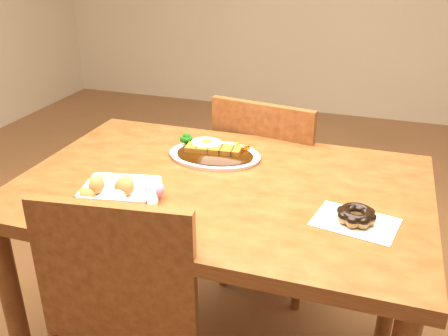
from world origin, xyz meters
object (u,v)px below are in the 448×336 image
(donut_box, at_px, (120,194))
(pon_de_ring, at_px, (356,216))
(table, at_px, (221,211))
(chair_far, at_px, (272,187))
(katsu_curry_plate, at_px, (214,153))

(donut_box, height_order, pon_de_ring, donut_box)
(table, height_order, donut_box, donut_box)
(table, relative_size, donut_box, 5.05)
(chair_far, height_order, pon_de_ring, chair_far)
(katsu_curry_plate, bearing_deg, chair_far, 71.62)
(table, height_order, chair_far, chair_far)
(chair_far, bearing_deg, katsu_curry_plate, 81.08)
(table, height_order, katsu_curry_plate, katsu_curry_plate)
(katsu_curry_plate, height_order, pon_de_ring, katsu_curry_plate)
(chair_far, height_order, donut_box, chair_far)
(table, xyz_separation_m, chair_far, (0.04, 0.54, -0.17))
(pon_de_ring, bearing_deg, katsu_curry_plate, 149.90)
(chair_far, height_order, katsu_curry_plate, chair_far)
(chair_far, relative_size, pon_de_ring, 3.82)
(chair_far, bearing_deg, pon_de_ring, 128.66)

